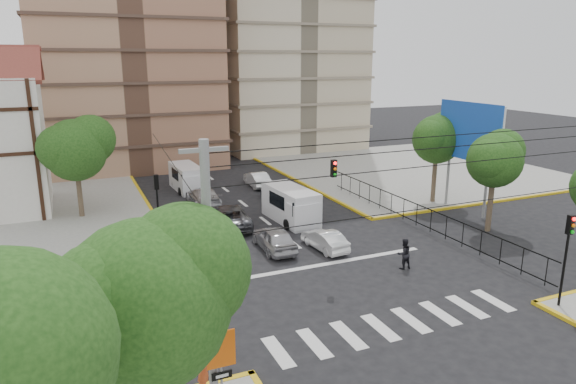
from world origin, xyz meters
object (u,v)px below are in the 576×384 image
traffic_light_nw (157,198)px  pedestrian_sw_corner (204,370)px  car_white_front_right (325,240)px  van_right_lane (292,206)px  van_left_lane (187,179)px  car_silver_front_left (274,238)px  traffic_light_se (567,245)px  pedestrian_crosswalk (404,254)px  district_sign (221,358)px

traffic_light_nw → pedestrian_sw_corner: traffic_light_nw is taller
traffic_light_nw → car_white_front_right: 10.46m
van_right_lane → van_left_lane: van_right_lane is taller
car_silver_front_left → car_white_front_right: size_ratio=1.16×
traffic_light_se → pedestrian_sw_corner: bearing=179.0°
van_left_lane → pedestrian_crosswalk: bearing=-75.2°
pedestrian_sw_corner → pedestrian_crosswalk: 14.42m
traffic_light_se → pedestrian_crosswalk: size_ratio=2.53×
district_sign → van_right_lane: (10.47, 18.25, -1.28)m
traffic_light_se → car_white_front_right: (-6.50, 11.09, -2.50)m
van_right_lane → car_white_front_right: 5.76m
traffic_light_se → van_right_lane: bearing=110.0°
van_right_lane → van_left_lane: 12.73m
van_left_lane → pedestrian_sw_corner: 28.88m
van_right_lane → pedestrian_sw_corner: bearing=-127.1°
van_right_lane → car_white_front_right: bearing=-98.1°
traffic_light_se → car_white_front_right: traffic_light_se is taller
car_silver_front_left → pedestrian_crosswalk: 7.75m
car_white_front_right → car_silver_front_left: bearing=-27.0°
van_left_lane → pedestrian_sw_corner: (-5.80, -28.30, -0.07)m
car_silver_front_left → van_right_lane: bearing=-123.2°
van_right_lane → van_left_lane: bearing=107.9°
district_sign → van_left_lane: size_ratio=0.63×
traffic_light_se → car_silver_front_left: size_ratio=1.02×
pedestrian_sw_corner → van_left_lane: bearing=22.4°
traffic_light_nw → van_right_lane: 9.74m
district_sign → car_silver_front_left: bearing=62.0°
traffic_light_nw → pedestrian_sw_corner: (-1.15, -15.30, -2.10)m
traffic_light_nw → van_left_lane: 13.95m
car_silver_front_left → car_white_front_right: 3.06m
van_left_lane → car_white_front_right: size_ratio=1.36×
district_sign → car_white_front_right: size_ratio=0.86×
district_sign → traffic_light_se: bearing=5.0°
pedestrian_crosswalk → pedestrian_sw_corner: bearing=27.7°
van_right_lane → pedestrian_sw_corner: van_right_lane is taller
traffic_light_nw → pedestrian_crosswalk: 14.87m
district_sign → van_left_lane: district_sign is taller
district_sign → traffic_light_nw: bearing=86.6°
traffic_light_nw → car_white_front_right: traffic_light_nw is taller
pedestrian_sw_corner → pedestrian_crosswalk: bearing=-29.4°
traffic_light_se → traffic_light_nw: (-15.60, 15.60, 0.00)m
traffic_light_se → traffic_light_nw: same height
car_silver_front_left → traffic_light_se: bearing=129.2°
van_right_lane → pedestrian_crosswalk: 10.31m
pedestrian_crosswalk → traffic_light_se: bearing=120.8°
van_right_lane → pedestrian_crosswalk: van_right_lane is taller
traffic_light_se → pedestrian_crosswalk: bearing=119.7°
van_left_lane → car_silver_front_left: 16.44m
car_silver_front_left → pedestrian_sw_corner: size_ratio=2.50×
traffic_light_se → pedestrian_sw_corner: 16.88m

